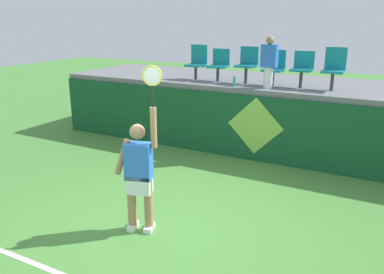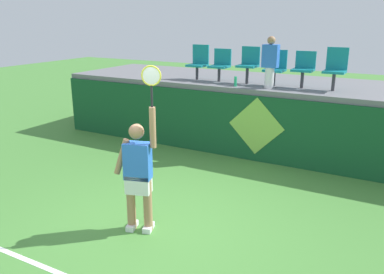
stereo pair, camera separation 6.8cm
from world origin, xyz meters
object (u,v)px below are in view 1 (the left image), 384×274
tennis_player (139,172)px  spectator_0 (269,62)px  stadium_chair_1 (219,63)px  stadium_chair_5 (334,67)px  stadium_chair_3 (274,66)px  water_bottle (234,81)px  stadium_chair_4 (303,67)px  stadium_chair_0 (197,61)px  stadium_chair_2 (247,63)px

tennis_player → spectator_0: bearing=82.5°
stadium_chair_1 → stadium_chair_5: stadium_chair_5 is taller
stadium_chair_3 → stadium_chair_5: bearing=0.2°
tennis_player → spectator_0: 4.33m
stadium_chair_5 → stadium_chair_3: bearing=-179.8°
stadium_chair_1 → stadium_chair_5: 2.66m
stadium_chair_3 → spectator_0: bearing=-90.0°
water_bottle → stadium_chair_5: (2.02, 0.56, 0.38)m
stadium_chair_4 → stadium_chair_5: size_ratio=0.88×
stadium_chair_3 → spectator_0: 0.43m
stadium_chair_0 → stadium_chair_3: stadium_chair_0 is taller
stadium_chair_2 → stadium_chair_3: size_ratio=1.06×
stadium_chair_4 → spectator_0: spectator_0 is taller
tennis_player → stadium_chair_4: (1.18, 4.51, 1.11)m
stadium_chair_5 → spectator_0: 1.36m
stadium_chair_5 → stadium_chair_1: bearing=-179.8°
stadium_chair_0 → stadium_chair_5: stadium_chair_5 is taller
stadium_chair_1 → stadium_chair_2: size_ratio=0.91×
water_bottle → stadium_chair_4: size_ratio=0.28×
stadium_chair_2 → spectator_0: (0.64, -0.40, 0.10)m
stadium_chair_0 → stadium_chair_4: bearing=-0.3°
tennis_player → stadium_chair_2: bearing=91.3°
water_bottle → spectator_0: spectator_0 is taller
stadium_chair_1 → tennis_player: bearing=-79.7°
stadium_chair_0 → stadium_chair_5: bearing=-0.0°
stadium_chair_4 → spectator_0: (-0.63, -0.39, 0.12)m
stadium_chair_0 → stadium_chair_3: 1.97m
stadium_chair_1 → spectator_0: spectator_0 is taller
stadium_chair_3 → stadium_chair_4: stadium_chair_3 is taller
stadium_chair_2 → stadium_chair_4: 1.28m
tennis_player → stadium_chair_3: bearing=83.1°
water_bottle → stadium_chair_1: size_ratio=0.29×
water_bottle → spectator_0: bearing=12.0°
stadium_chair_3 → water_bottle: bearing=-142.8°
spectator_0 → stadium_chair_4: bearing=31.8°
stadium_chair_3 → stadium_chair_0: bearing=179.8°
stadium_chair_0 → spectator_0: bearing=-11.6°
stadium_chair_2 → water_bottle: bearing=-98.8°
water_bottle → stadium_chair_2: (0.09, 0.55, 0.37)m
stadium_chair_2 → spectator_0: 0.76m
stadium_chair_1 → stadium_chair_4: bearing=-0.1°
tennis_player → stadium_chair_5: (1.84, 4.52, 1.15)m
stadium_chair_0 → spectator_0: (1.97, -0.40, 0.13)m
stadium_chair_4 → tennis_player: bearing=-104.6°
water_bottle → stadium_chair_1: stadium_chair_1 is taller
stadium_chair_1 → stadium_chair_2: stadium_chair_2 is taller
stadium_chair_2 → stadium_chair_5: size_ratio=0.95×
stadium_chair_1 → stadium_chair_5: size_ratio=0.86×
tennis_player → stadium_chair_3: size_ratio=3.11×
water_bottle → stadium_chair_3: (0.73, 0.55, 0.32)m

